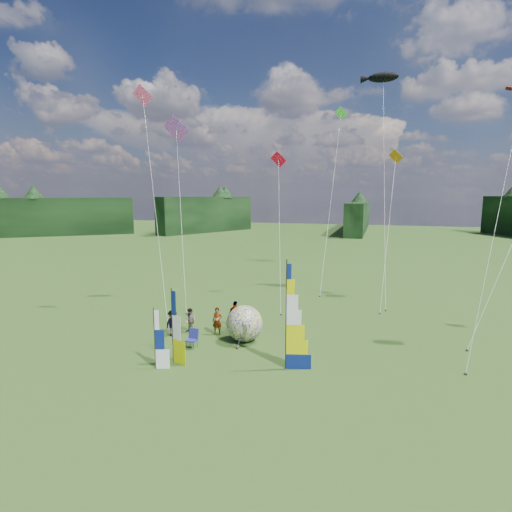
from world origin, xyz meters
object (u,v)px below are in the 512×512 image
(spectator_b, at_px, (190,321))
(bol_inflatable, at_px, (244,324))
(side_banner_left, at_px, (172,327))
(spectator_a, at_px, (217,321))
(side_banner_far, at_px, (155,340))
(camp_chair, at_px, (192,339))
(kite_whale, at_px, (385,173))
(spectator_d, at_px, (235,315))
(feather_banner_main, at_px, (286,317))
(spectator_c, at_px, (172,323))

(spectator_b, bearing_deg, bol_inflatable, 10.00)
(side_banner_left, bearing_deg, spectator_a, 98.83)
(side_banner_far, xyz_separation_m, spectator_a, (1.01, 5.72, -0.68))
(camp_chair, xyz_separation_m, kite_whale, (10.30, 16.45, 10.17))
(side_banner_left, relative_size, spectator_a, 2.23)
(side_banner_far, xyz_separation_m, bol_inflatable, (3.05, 5.10, -0.45))
(side_banner_left, relative_size, camp_chair, 3.50)
(spectator_b, xyz_separation_m, spectator_d, (2.46, 1.74, 0.12))
(bol_inflatable, relative_size, spectator_a, 1.26)
(spectator_b, relative_size, kite_whale, 0.07)
(feather_banner_main, distance_m, side_banner_far, 6.75)
(bol_inflatable, distance_m, spectator_c, 4.65)
(kite_whale, bearing_deg, camp_chair, -140.77)
(bol_inflatable, distance_m, spectator_a, 2.14)
(feather_banner_main, distance_m, spectator_d, 7.24)
(feather_banner_main, bearing_deg, bol_inflatable, 123.36)
(camp_chair, bearing_deg, spectator_d, 74.70)
(camp_chair, bearing_deg, side_banner_far, -98.77)
(side_banner_left, distance_m, side_banner_far, 1.17)
(side_banner_far, xyz_separation_m, spectator_c, (-1.57, 4.60, -0.72))
(side_banner_left, relative_size, spectator_d, 2.12)
(side_banner_left, height_order, bol_inflatable, side_banner_left)
(feather_banner_main, relative_size, kite_whale, 0.25)
(side_banner_far, height_order, bol_inflatable, side_banner_far)
(side_banner_far, relative_size, camp_chair, 2.78)
(side_banner_left, xyz_separation_m, spectator_d, (1.21, 6.24, -1.03))
(spectator_d, xyz_separation_m, kite_whale, (9.13, 12.30, 9.81))
(bol_inflatable, relative_size, spectator_b, 1.38)
(side_banner_far, distance_m, camp_chair, 3.29)
(spectator_b, bearing_deg, spectator_c, -115.21)
(side_banner_far, distance_m, bol_inflatable, 5.96)
(spectator_d, bearing_deg, bol_inflatable, 142.77)
(spectator_a, relative_size, kite_whale, 0.08)
(side_banner_far, relative_size, kite_whale, 0.14)
(bol_inflatable, distance_m, camp_chair, 3.28)
(side_banner_left, height_order, spectator_b, side_banner_left)
(spectator_c, distance_m, spectator_d, 4.19)
(bol_inflatable, bearing_deg, kite_whale, 61.76)
(side_banner_left, bearing_deg, spectator_d, 94.42)
(spectator_b, bearing_deg, kite_whale, 66.45)
(spectator_c, bearing_deg, spectator_b, -26.90)
(feather_banner_main, distance_m, camp_chair, 6.32)
(bol_inflatable, distance_m, spectator_b, 3.86)
(side_banner_far, height_order, kite_whale, kite_whale)
(spectator_a, relative_size, camp_chair, 1.57)
(side_banner_far, bearing_deg, camp_chair, 63.17)
(spectator_c, height_order, spectator_d, spectator_d)
(spectator_d, bearing_deg, kite_whale, -106.42)
(bol_inflatable, bearing_deg, spectator_d, 122.62)
(feather_banner_main, height_order, camp_chair, feather_banner_main)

